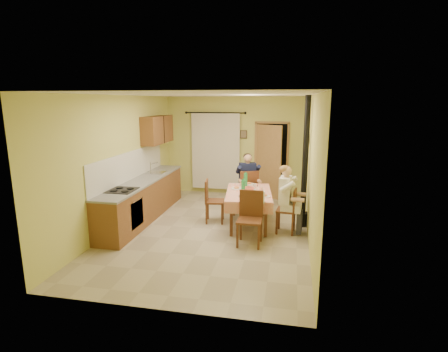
% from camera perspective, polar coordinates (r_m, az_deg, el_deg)
% --- Properties ---
extents(floor, '(4.00, 6.00, 0.01)m').
position_cam_1_polar(floor, '(7.55, -2.03, -8.64)').
color(floor, tan).
rests_on(floor, ground).
extents(room_shell, '(4.04, 6.04, 2.82)m').
position_cam_1_polar(room_shell, '(7.11, -2.14, 5.20)').
color(room_shell, '#D6D76E').
rests_on(room_shell, ground).
extents(kitchen_run, '(0.64, 3.64, 1.56)m').
position_cam_1_polar(kitchen_run, '(8.29, -13.00, -3.53)').
color(kitchen_run, brown).
rests_on(kitchen_run, ground).
extents(upper_cabinets, '(0.35, 1.40, 0.70)m').
position_cam_1_polar(upper_cabinets, '(9.26, -10.80, 7.44)').
color(upper_cabinets, brown).
rests_on(upper_cabinets, room_shell).
extents(curtain, '(1.70, 0.07, 2.22)m').
position_cam_1_polar(curtain, '(10.10, -1.37, 4.11)').
color(curtain, black).
rests_on(curtain, ground).
extents(doorway, '(0.96, 0.48, 2.15)m').
position_cam_1_polar(doorway, '(9.89, 7.52, 2.59)').
color(doorway, black).
rests_on(doorway, ground).
extents(dining_table, '(1.15, 1.69, 0.76)m').
position_cam_1_polar(dining_table, '(7.66, 4.02, -5.32)').
color(dining_table, '#E18F79').
rests_on(dining_table, ground).
extents(tableware, '(0.91, 1.62, 0.33)m').
position_cam_1_polar(tableware, '(7.44, 4.23, -2.30)').
color(tableware, white).
rests_on(tableware, dining_table).
extents(chair_far, '(0.58, 0.58, 1.02)m').
position_cam_1_polar(chair_far, '(8.77, 3.88, -3.65)').
color(chair_far, '#562E17').
rests_on(chair_far, ground).
extents(chair_near, '(0.46, 0.46, 1.02)m').
position_cam_1_polar(chair_near, '(6.71, 4.20, -8.73)').
color(chair_near, '#562E17').
rests_on(chair_near, ground).
extents(chair_right, '(0.41, 0.41, 0.93)m').
position_cam_1_polar(chair_right, '(7.38, 10.15, -6.95)').
color(chair_right, '#562E17').
rests_on(chair_right, ground).
extents(chair_left, '(0.46, 0.46, 0.96)m').
position_cam_1_polar(chair_left, '(7.89, -1.62, -5.47)').
color(chair_left, '#562E17').
rests_on(chair_left, ground).
extents(man_far, '(0.65, 0.58, 1.39)m').
position_cam_1_polar(man_far, '(8.64, 3.91, 0.12)').
color(man_far, '#141938').
rests_on(man_far, chair_far).
extents(man_right, '(0.50, 0.61, 1.39)m').
position_cam_1_polar(man_right, '(7.21, 10.22, -2.51)').
color(man_right, white).
rests_on(man_right, chair_right).
extents(stove_flue, '(0.24, 0.24, 2.80)m').
position_cam_1_polar(stove_flue, '(7.65, 12.96, -0.65)').
color(stove_flue, black).
rests_on(stove_flue, ground).
extents(picture_back, '(0.19, 0.03, 0.23)m').
position_cam_1_polar(picture_back, '(9.97, 3.22, 6.81)').
color(picture_back, black).
rests_on(picture_back, room_shell).
extents(picture_right, '(0.03, 0.31, 0.21)m').
position_cam_1_polar(picture_right, '(8.11, 13.62, 5.96)').
color(picture_right, brown).
rests_on(picture_right, room_shell).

